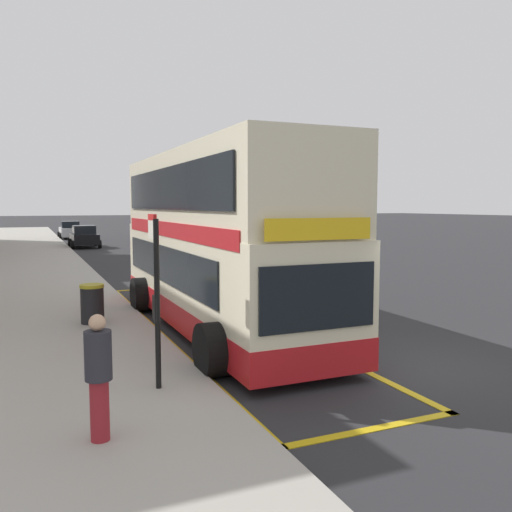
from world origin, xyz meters
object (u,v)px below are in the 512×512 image
at_px(double_decker_bus, 216,247).
at_px(parked_car_silver_across, 70,230).
at_px(parked_car_black_ahead, 84,237).
at_px(litter_bin, 92,304).
at_px(bus_stop_sign, 156,287).
at_px(pedestrian_waiting_near_sign, 99,373).
at_px(parked_car_black_kerbside, 154,228).

height_order(double_decker_bus, parked_car_silver_across, double_decker_bus).
bearing_deg(parked_car_black_ahead, litter_bin, -92.83).
height_order(double_decker_bus, bus_stop_sign, double_decker_bus).
bearing_deg(parked_car_black_ahead, bus_stop_sign, -91.24).
bearing_deg(litter_bin, pedestrian_waiting_near_sign, -95.68).
relative_size(double_decker_bus, pedestrian_waiting_near_sign, 6.33).
bearing_deg(parked_car_black_kerbside, pedestrian_waiting_near_sign, -101.70).
relative_size(parked_car_black_ahead, pedestrian_waiting_near_sign, 2.60).
bearing_deg(litter_bin, double_decker_bus, -22.03).
bearing_deg(double_decker_bus, litter_bin, 157.97).
bearing_deg(parked_car_black_ahead, pedestrian_waiting_near_sign, -92.93).
relative_size(parked_car_black_ahead, litter_bin, 4.27).
relative_size(double_decker_bus, parked_car_silver_across, 2.44).
distance_m(parked_car_black_ahead, litter_bin, 27.26).
xyz_separation_m(double_decker_bus, parked_car_black_ahead, (-0.43, 28.32, -1.26)).
bearing_deg(pedestrian_waiting_near_sign, parked_car_silver_across, 86.20).
relative_size(bus_stop_sign, parked_car_black_ahead, 0.67).
bearing_deg(bus_stop_sign, parked_car_black_ahead, 86.41).
distance_m(parked_car_silver_across, parked_car_black_ahead, 11.34).
bearing_deg(pedestrian_waiting_near_sign, bus_stop_sign, 56.38).
distance_m(parked_car_silver_across, litter_bin, 38.56).
relative_size(parked_car_black_kerbside, parked_car_black_ahead, 1.00).
bearing_deg(bus_stop_sign, litter_bin, 94.53).
bearing_deg(pedestrian_waiting_near_sign, parked_car_black_kerbside, 76.59).
distance_m(parked_car_black_kerbside, parked_car_silver_across, 8.11).
bearing_deg(parked_car_black_ahead, double_decker_bus, -86.78).
bearing_deg(litter_bin, bus_stop_sign, -85.47).
height_order(parked_car_black_ahead, litter_bin, parked_car_black_ahead).
distance_m(parked_car_black_kerbside, litter_bin, 40.80).
xyz_separation_m(bus_stop_sign, parked_car_silver_across, (1.90, 43.83, -0.98)).
xyz_separation_m(parked_car_black_ahead, litter_bin, (-2.46, -27.15, -0.16)).
distance_m(double_decker_bus, parked_car_silver_across, 39.69).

